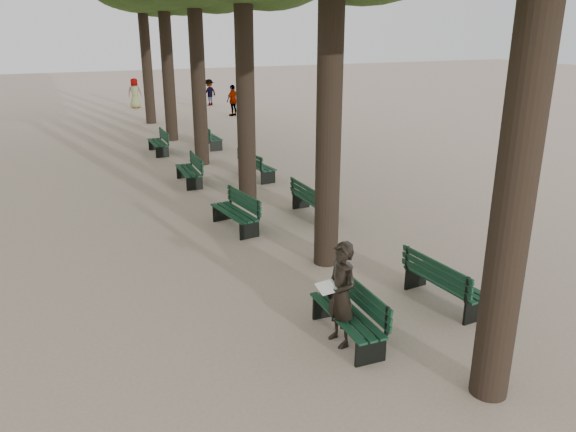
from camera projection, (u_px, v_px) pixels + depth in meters
name	position (u px, v px, depth m)	size (l,w,h in m)	color
ground	(328.00, 345.00, 9.12)	(120.00, 120.00, 0.00)	#BEA690
bench_left_0	(347.00, 324.00, 9.23)	(0.63, 1.82, 0.92)	black
bench_left_1	(235.00, 219.00, 14.21)	(0.81, 1.86, 0.92)	black
bench_left_2	(189.00, 176.00, 18.26)	(0.63, 1.82, 0.92)	black
bench_left_3	(158.00, 147.00, 22.56)	(0.59, 1.81, 0.92)	black
bench_right_0	(444.00, 290.00, 10.40)	(0.71, 1.84, 0.92)	black
bench_right_1	(313.00, 207.00, 15.17)	(0.57, 1.80, 0.92)	black
bench_right_2	(257.00, 171.00, 18.90)	(0.79, 1.86, 0.92)	black
bench_right_3	(211.00, 141.00, 23.69)	(0.60, 1.81, 0.92)	black
man_with_map	(341.00, 294.00, 8.92)	(0.65, 0.74, 1.76)	black
pedestrian_d	(135.00, 93.00, 34.65)	(0.89, 0.36, 1.82)	#262628
pedestrian_b	(209.00, 92.00, 35.82)	(1.06, 0.33, 1.64)	#262628
pedestrian_c	(233.00, 100.00, 31.66)	(1.02, 0.35, 1.74)	#262628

